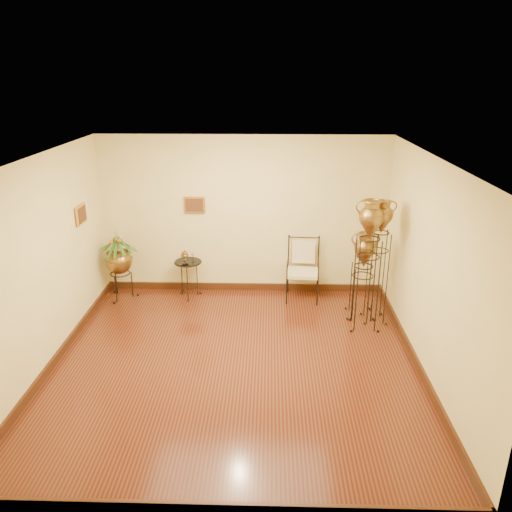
{
  "coord_description": "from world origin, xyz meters",
  "views": [
    {
      "loc": [
        0.45,
        -5.91,
        3.79
      ],
      "look_at": [
        0.25,
        1.3,
        1.1
      ],
      "focal_mm": 35.0,
      "sensor_mm": 36.0,
      "label": 1
    }
  ],
  "objects_px": {
    "armchair": "(303,270)",
    "side_table": "(189,278)",
    "amphora_tall": "(378,261)",
    "planter_urn": "(119,258)",
    "amphora_mid": "(367,264)"
  },
  "relations": [
    {
      "from": "amphora_mid",
      "to": "side_table",
      "type": "relative_size",
      "value": 2.43
    },
    {
      "from": "armchair",
      "to": "amphora_tall",
      "type": "bearing_deg",
      "value": -29.72
    },
    {
      "from": "amphora_tall",
      "to": "side_table",
      "type": "bearing_deg",
      "value": 165.64
    },
    {
      "from": "amphora_tall",
      "to": "armchair",
      "type": "height_order",
      "value": "amphora_tall"
    },
    {
      "from": "amphora_mid",
      "to": "planter_urn",
      "type": "distance_m",
      "value": 4.21
    },
    {
      "from": "amphora_tall",
      "to": "armchair",
      "type": "xyz_separation_m",
      "value": [
        -1.11,
        0.76,
        -0.48
      ]
    },
    {
      "from": "side_table",
      "to": "armchair",
      "type": "bearing_deg",
      "value": -1.17
    },
    {
      "from": "armchair",
      "to": "planter_urn",
      "type": "bearing_deg",
      "value": -174.92
    },
    {
      "from": "planter_urn",
      "to": "side_table",
      "type": "bearing_deg",
      "value": 3.46
    },
    {
      "from": "amphora_tall",
      "to": "amphora_mid",
      "type": "distance_m",
      "value": 0.3
    },
    {
      "from": "armchair",
      "to": "side_table",
      "type": "height_order",
      "value": "armchair"
    },
    {
      "from": "planter_urn",
      "to": "side_table",
      "type": "relative_size",
      "value": 1.57
    },
    {
      "from": "amphora_tall",
      "to": "planter_urn",
      "type": "distance_m",
      "value": 4.37
    },
    {
      "from": "side_table",
      "to": "amphora_mid",
      "type": "bearing_deg",
      "value": -19.26
    },
    {
      "from": "armchair",
      "to": "side_table",
      "type": "xyz_separation_m",
      "value": [
        -2.0,
        0.04,
        -0.19
      ]
    }
  ]
}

